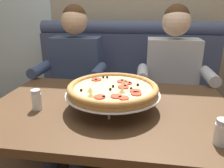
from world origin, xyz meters
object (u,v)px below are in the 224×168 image
shaker_pepper_flakes (37,101)px  shaker_oregano (222,134)px  diner_left (74,77)px  pizza (113,89)px  diner_right (172,81)px  dining_table (109,122)px  booth_bench (124,102)px

shaker_pepper_flakes → shaker_oregano: bearing=-12.6°
diner_left → pizza: 0.77m
diner_left → diner_right: bearing=0.0°
dining_table → pizza: (0.02, -0.02, 0.20)m
diner_left → shaker_pepper_flakes: bearing=-86.8°
dining_table → pizza: bearing=-37.5°
diner_right → pizza: bearing=-120.5°
dining_table → pizza: 0.20m
shaker_oregano → diner_left: bearing=134.0°
dining_table → diner_right: 0.73m
pizza → shaker_pepper_flakes: 0.38m
booth_bench → diner_right: bearing=-34.2°
diner_right → pizza: diner_right is taller
pizza → shaker_pepper_flakes: (-0.37, -0.07, -0.06)m
diner_left → booth_bench: bearing=34.2°
dining_table → shaker_oregano: 0.55m
shaker_oregano → dining_table: bearing=149.8°
diner_right → shaker_pepper_flakes: diner_right is taller
shaker_oregano → booth_bench: bearing=111.8°
pizza → shaker_oregano: (0.44, -0.25, -0.06)m
diner_left → shaker_oregano: 1.23m
pizza → shaker_oregano: pizza is taller
booth_bench → pizza: size_ratio=3.70×
shaker_pepper_flakes → booth_bench: bearing=70.0°
diner_right → shaker_pepper_flakes: bearing=-136.7°
booth_bench → dining_table: (0.00, -0.88, 0.26)m
diner_left → diner_right: (0.78, 0.00, 0.00)m
diner_right → pizza: size_ratio=2.70×
shaker_pepper_flakes → diner_left: bearing=93.2°
booth_bench → diner_right: diner_right is taller
booth_bench → dining_table: booth_bench is taller
booth_bench → diner_right: 0.57m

